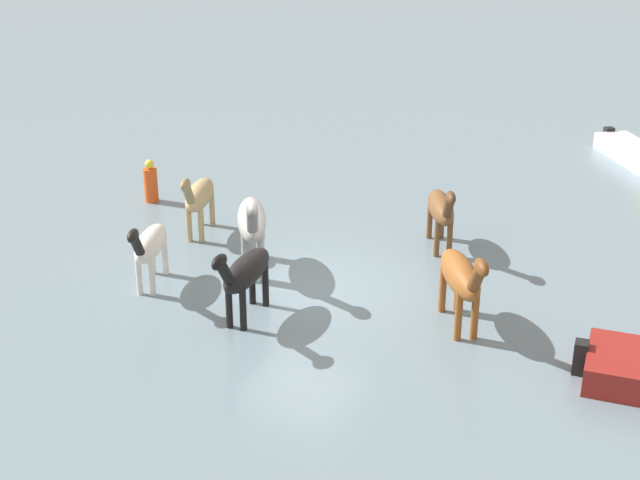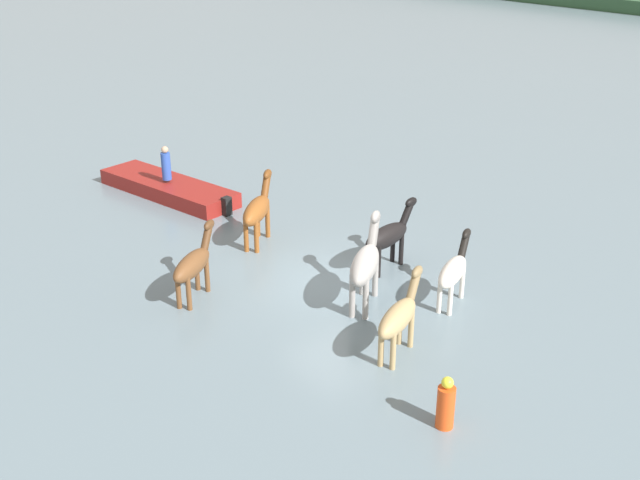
% 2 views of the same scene
% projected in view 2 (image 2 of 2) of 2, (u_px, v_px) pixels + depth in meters
% --- Properties ---
extents(ground_plane, '(184.47, 184.47, 0.00)m').
position_uv_depth(ground_plane, '(337.00, 282.00, 20.96)').
color(ground_plane, slate).
extents(horse_pinto_flank, '(1.89, 2.41, 2.08)m').
position_uv_depth(horse_pinto_flank, '(365.00, 264.00, 19.35)').
color(horse_pinto_flank, '#9E9993').
rests_on(horse_pinto_flank, ground_plane).
extents(horse_rear_stallion, '(1.82, 2.21, 1.94)m').
position_uv_depth(horse_rear_stallion, '(257.00, 210.00, 22.92)').
color(horse_rear_stallion, brown).
rests_on(horse_rear_stallion, ground_plane).
extents(horse_lead, '(1.20, 2.12, 1.69)m').
position_uv_depth(horse_lead, '(453.00, 271.00, 19.46)').
color(horse_lead, silver).
rests_on(horse_lead, ground_plane).
extents(horse_chestnut_trailing, '(1.53, 2.10, 1.77)m').
position_uv_depth(horse_chestnut_trailing, '(193.00, 264.00, 19.73)').
color(horse_chestnut_trailing, brown).
rests_on(horse_chestnut_trailing, ground_plane).
extents(horse_mid_herd, '(1.20, 2.22, 1.76)m').
position_uv_depth(horse_mid_herd, '(399.00, 317.00, 17.24)').
color(horse_mid_herd, tan).
rests_on(horse_mid_herd, ground_plane).
extents(horse_dun_straggler, '(0.84, 2.33, 1.80)m').
position_uv_depth(horse_dun_straggler, '(388.00, 236.00, 21.35)').
color(horse_dun_straggler, black).
rests_on(horse_dun_straggler, ground_plane).
extents(boat_motor_center, '(5.96, 2.57, 0.77)m').
position_uv_depth(boat_motor_center, '(169.00, 190.00, 27.04)').
color(boat_motor_center, maroon).
rests_on(boat_motor_center, ground_plane).
extents(person_spotter_bow, '(0.32, 0.32, 1.19)m').
position_uv_depth(person_spotter_bow, '(166.00, 164.00, 26.54)').
color(person_spotter_bow, '#2D51B2').
rests_on(person_spotter_bow, boat_motor_center).
extents(buoy_channel_marker, '(0.36, 0.36, 1.14)m').
position_uv_depth(buoy_channel_marker, '(446.00, 405.00, 15.02)').
color(buoy_channel_marker, '#E54C19').
rests_on(buoy_channel_marker, ground_plane).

